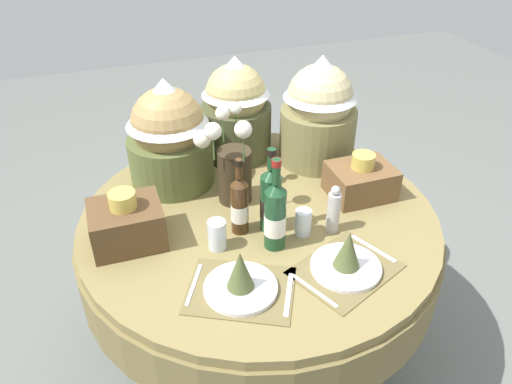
{
  "coord_description": "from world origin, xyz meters",
  "views": [
    {
      "loc": [
        -0.53,
        -1.49,
        1.91
      ],
      "look_at": [
        0.0,
        0.03,
        0.83
      ],
      "focal_mm": 35.1,
      "sensor_mm": 36.0,
      "label": 1
    }
  ],
  "objects_px": {
    "wine_bottle_centre": "(240,205)",
    "tumbler_near_right": "(303,222)",
    "dining_table": "(259,242)",
    "pepper_mill": "(334,210)",
    "place_setting_left": "(240,280)",
    "tumbler_near_left": "(217,235)",
    "woven_basket_side_left": "(127,223)",
    "woven_basket_side_right": "(361,180)",
    "wine_bottle_left": "(271,199)",
    "flower_vase": "(232,166)",
    "gift_tub_back_left": "(168,130)",
    "gift_tub_back_centre": "(236,105)",
    "gift_tub_back_right": "(319,107)",
    "place_setting_right": "(347,259)",
    "wine_bottle_right": "(275,215)"
  },
  "relations": [
    {
      "from": "gift_tub_back_centre",
      "to": "wine_bottle_right",
      "type": "bearing_deg",
      "value": -96.02
    },
    {
      "from": "place_setting_right",
      "to": "gift_tub_back_left",
      "type": "distance_m",
      "value": 0.89
    },
    {
      "from": "gift_tub_back_left",
      "to": "tumbler_near_left",
      "type": "bearing_deg",
      "value": -82.93
    },
    {
      "from": "gift_tub_back_left",
      "to": "gift_tub_back_centre",
      "type": "distance_m",
      "value": 0.36
    },
    {
      "from": "dining_table",
      "to": "tumbler_near_left",
      "type": "xyz_separation_m",
      "value": [
        -0.21,
        -0.14,
        0.2
      ]
    },
    {
      "from": "wine_bottle_left",
      "to": "gift_tub_back_right",
      "type": "distance_m",
      "value": 0.58
    },
    {
      "from": "gift_tub_back_centre",
      "to": "wine_bottle_centre",
      "type": "bearing_deg",
      "value": -106.18
    },
    {
      "from": "dining_table",
      "to": "pepper_mill",
      "type": "relative_size",
      "value": 7.32
    },
    {
      "from": "tumbler_near_left",
      "to": "tumbler_near_right",
      "type": "relative_size",
      "value": 1.11
    },
    {
      "from": "gift_tub_back_right",
      "to": "gift_tub_back_centre",
      "type": "bearing_deg",
      "value": 152.76
    },
    {
      "from": "place_setting_right",
      "to": "woven_basket_side_left",
      "type": "xyz_separation_m",
      "value": [
        -0.67,
        0.39,
        0.04
      ]
    },
    {
      "from": "wine_bottle_left",
      "to": "pepper_mill",
      "type": "height_order",
      "value": "wine_bottle_left"
    },
    {
      "from": "tumbler_near_left",
      "to": "gift_tub_back_right",
      "type": "height_order",
      "value": "gift_tub_back_right"
    },
    {
      "from": "tumbler_near_right",
      "to": "woven_basket_side_right",
      "type": "xyz_separation_m",
      "value": [
        0.33,
        0.16,
        0.02
      ]
    },
    {
      "from": "flower_vase",
      "to": "place_setting_right",
      "type": "bearing_deg",
      "value": -65.52
    },
    {
      "from": "place_setting_left",
      "to": "wine_bottle_centre",
      "type": "relative_size",
      "value": 1.38
    },
    {
      "from": "dining_table",
      "to": "gift_tub_back_right",
      "type": "bearing_deg",
      "value": 39.16
    },
    {
      "from": "wine_bottle_left",
      "to": "flower_vase",
      "type": "bearing_deg",
      "value": 109.18
    },
    {
      "from": "dining_table",
      "to": "gift_tub_back_right",
      "type": "height_order",
      "value": "gift_tub_back_right"
    },
    {
      "from": "pepper_mill",
      "to": "gift_tub_back_left",
      "type": "height_order",
      "value": "gift_tub_back_left"
    },
    {
      "from": "wine_bottle_left",
      "to": "wine_bottle_centre",
      "type": "relative_size",
      "value": 1.11
    },
    {
      "from": "flower_vase",
      "to": "wine_bottle_centre",
      "type": "relative_size",
      "value": 1.27
    },
    {
      "from": "wine_bottle_centre",
      "to": "tumbler_near_right",
      "type": "distance_m",
      "value": 0.24
    },
    {
      "from": "place_setting_right",
      "to": "wine_bottle_left",
      "type": "height_order",
      "value": "wine_bottle_left"
    },
    {
      "from": "tumbler_near_left",
      "to": "woven_basket_side_left",
      "type": "xyz_separation_m",
      "value": [
        -0.29,
        0.14,
        0.03
      ]
    },
    {
      "from": "gift_tub_back_right",
      "to": "place_setting_left",
      "type": "bearing_deg",
      "value": -130.12
    },
    {
      "from": "tumbler_near_left",
      "to": "woven_basket_side_left",
      "type": "height_order",
      "value": "woven_basket_side_left"
    },
    {
      "from": "place_setting_left",
      "to": "gift_tub_back_left",
      "type": "height_order",
      "value": "gift_tub_back_left"
    },
    {
      "from": "tumbler_near_right",
      "to": "gift_tub_back_right",
      "type": "relative_size",
      "value": 0.21
    },
    {
      "from": "place_setting_left",
      "to": "gift_tub_back_centre",
      "type": "bearing_deg",
      "value": 73.45
    },
    {
      "from": "dining_table",
      "to": "gift_tub_back_left",
      "type": "xyz_separation_m",
      "value": [
        -0.27,
        0.35,
        0.39
      ]
    },
    {
      "from": "flower_vase",
      "to": "woven_basket_side_left",
      "type": "relative_size",
      "value": 1.54
    },
    {
      "from": "pepper_mill",
      "to": "woven_basket_side_left",
      "type": "bearing_deg",
      "value": 166.05
    },
    {
      "from": "gift_tub_back_centre",
      "to": "place_setting_right",
      "type": "bearing_deg",
      "value": -82.95
    },
    {
      "from": "dining_table",
      "to": "tumbler_near_left",
      "type": "height_order",
      "value": "tumbler_near_left"
    },
    {
      "from": "gift_tub_back_centre",
      "to": "wine_bottle_left",
      "type": "bearing_deg",
      "value": -95.01
    },
    {
      "from": "place_setting_right",
      "to": "wine_bottle_right",
      "type": "xyz_separation_m",
      "value": [
        -0.18,
        0.2,
        0.09
      ]
    },
    {
      "from": "wine_bottle_right",
      "to": "woven_basket_side_right",
      "type": "relative_size",
      "value": 1.42
    },
    {
      "from": "place_setting_right",
      "to": "gift_tub_back_left",
      "type": "relative_size",
      "value": 0.89
    },
    {
      "from": "wine_bottle_centre",
      "to": "woven_basket_side_right",
      "type": "height_order",
      "value": "wine_bottle_centre"
    },
    {
      "from": "place_setting_right",
      "to": "woven_basket_side_left",
      "type": "distance_m",
      "value": 0.78
    },
    {
      "from": "gift_tub_back_centre",
      "to": "woven_basket_side_left",
      "type": "bearing_deg",
      "value": -138.88
    },
    {
      "from": "wine_bottle_centre",
      "to": "woven_basket_side_right",
      "type": "xyz_separation_m",
      "value": [
        0.54,
        0.07,
        -0.05
      ]
    },
    {
      "from": "wine_bottle_left",
      "to": "woven_basket_side_right",
      "type": "bearing_deg",
      "value": 12.27
    },
    {
      "from": "dining_table",
      "to": "flower_vase",
      "type": "height_order",
      "value": "flower_vase"
    },
    {
      "from": "place_setting_left",
      "to": "flower_vase",
      "type": "distance_m",
      "value": 0.53
    },
    {
      "from": "place_setting_left",
      "to": "tumbler_near_right",
      "type": "height_order",
      "value": "place_setting_left"
    },
    {
      "from": "tumbler_near_right",
      "to": "gift_tub_back_right",
      "type": "distance_m",
      "value": 0.6
    },
    {
      "from": "wine_bottle_centre",
      "to": "gift_tub_back_left",
      "type": "bearing_deg",
      "value": 111.4
    },
    {
      "from": "place_setting_left",
      "to": "gift_tub_back_centre",
      "type": "height_order",
      "value": "gift_tub_back_centre"
    }
  ]
}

